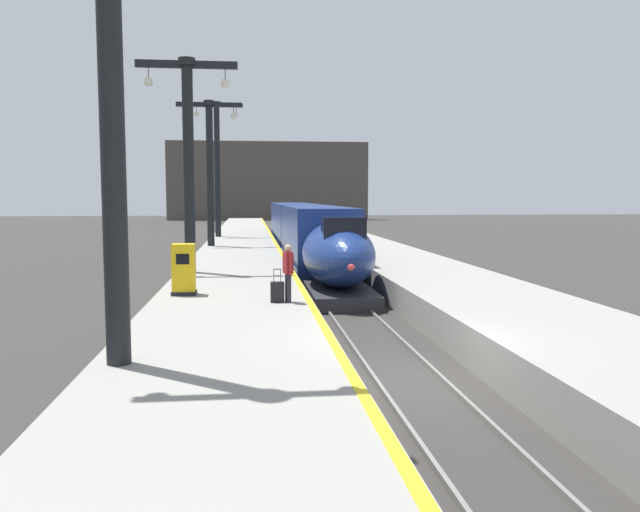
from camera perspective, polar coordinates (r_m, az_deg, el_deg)
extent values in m
plane|color=#33302D|center=(14.40, 8.14, -11.30)|extent=(260.00, 260.00, 0.00)
cube|color=gray|center=(38.27, -7.14, -0.10)|extent=(4.80, 110.00, 1.05)
cube|color=gray|center=(39.01, 4.84, 0.02)|extent=(4.80, 110.00, 1.05)
cube|color=yellow|center=(38.26, -3.73, 0.72)|extent=(0.20, 107.80, 0.01)
cube|color=slate|center=(41.14, -2.48, -0.34)|extent=(0.08, 110.00, 0.12)
cube|color=slate|center=(41.27, -0.40, -0.32)|extent=(0.08, 110.00, 0.12)
ellipsoid|color=navy|center=(25.41, 1.59, 0.17)|extent=(2.78, 6.83, 2.56)
cube|color=#28282D|center=(25.26, 1.69, -3.41)|extent=(2.46, 5.81, 0.55)
cube|color=black|center=(23.81, 2.11, 2.41)|extent=(1.59, 1.00, 0.90)
sphere|color=#F24C4C|center=(22.14, 2.78, -0.98)|extent=(0.28, 0.28, 0.28)
cube|color=navy|center=(34.35, -0.49, 1.92)|extent=(2.90, 14.00, 3.05)
cube|color=black|center=(34.21, -2.86, 2.82)|extent=(0.04, 11.90, 0.80)
cube|color=black|center=(34.49, 1.86, 2.85)|extent=(0.04, 11.90, 0.80)
cube|color=silver|center=(34.45, -0.49, -0.20)|extent=(2.92, 13.30, 0.24)
cube|color=black|center=(30.08, 0.39, -2.00)|extent=(2.03, 2.20, 0.56)
cube|color=black|center=(38.94, -1.16, -0.33)|extent=(2.03, 2.20, 0.56)
cube|color=navy|center=(50.87, -2.40, 3.01)|extent=(2.90, 18.00, 3.05)
cube|color=black|center=(50.77, -4.00, 3.62)|extent=(0.04, 15.84, 0.80)
cube|color=black|center=(50.97, -0.80, 3.64)|extent=(0.04, 15.84, 0.80)
cube|color=black|center=(44.89, -1.85, 0.42)|extent=(2.03, 2.20, 0.56)
cube|color=black|center=(57.07, -2.81, 1.46)|extent=(2.03, 2.20, 0.56)
cylinder|color=black|center=(12.22, -18.25, 15.27)|extent=(0.44, 0.44, 10.44)
cylinder|color=black|center=(26.35, -11.68, 7.84)|extent=(0.44, 0.44, 8.54)
cylinder|color=black|center=(26.85, -11.85, 16.65)|extent=(0.68, 0.68, 0.30)
cube|color=black|center=(26.83, -11.85, 16.44)|extent=(4.00, 0.24, 0.28)
cylinder|color=black|center=(26.94, -15.13, 15.57)|extent=(0.03, 0.03, 0.60)
sphere|color=#EFEACC|center=(26.88, -15.11, 14.83)|extent=(0.36, 0.36, 0.36)
cylinder|color=black|center=(26.67, -8.50, 15.80)|extent=(0.03, 0.03, 0.60)
sphere|color=#EFEACC|center=(26.61, -8.49, 15.06)|extent=(0.36, 0.36, 0.36)
cylinder|color=black|center=(40.42, -9.83, 7.26)|extent=(0.44, 0.44, 8.97)
cylinder|color=black|center=(40.80, -9.92, 13.35)|extent=(0.68, 0.68, 0.30)
cube|color=black|center=(40.79, -9.92, 13.21)|extent=(4.00, 0.24, 0.28)
cylinder|color=black|center=(40.85, -12.07, 12.67)|extent=(0.03, 0.03, 0.60)
sphere|color=#EFEACC|center=(40.81, -12.06, 12.18)|extent=(0.36, 0.36, 0.36)
cylinder|color=black|center=(40.68, -7.75, 12.77)|extent=(0.03, 0.03, 0.60)
sphere|color=#EFEACC|center=(40.63, -7.74, 12.28)|extent=(0.36, 0.36, 0.36)
cylinder|color=black|center=(49.83, -9.18, 7.63)|extent=(0.44, 0.44, 10.27)
cylinder|color=black|center=(50.28, -9.27, 13.32)|extent=(0.68, 0.68, 0.30)
cube|color=black|center=(50.27, -9.27, 13.20)|extent=(4.00, 0.24, 0.28)
cylinder|color=black|center=(50.31, -11.01, 12.77)|extent=(0.03, 0.03, 0.60)
sphere|color=#EFEACC|center=(50.27, -11.00, 12.37)|extent=(0.36, 0.36, 0.36)
cylinder|color=black|center=(50.17, -7.50, 12.84)|extent=(0.03, 0.03, 0.60)
sphere|color=#EFEACC|center=(50.13, -7.50, 12.44)|extent=(0.36, 0.36, 0.36)
cylinder|color=#23232D|center=(18.58, -2.95, -2.83)|extent=(0.13, 0.13, 0.85)
cylinder|color=#23232D|center=(18.42, -2.79, -2.90)|extent=(0.13, 0.13, 0.85)
cube|color=maroon|center=(18.41, -2.88, -0.60)|extent=(0.30, 0.42, 0.62)
cylinder|color=maroon|center=(18.65, -3.10, -0.68)|extent=(0.09, 0.09, 0.58)
cylinder|color=maroon|center=(18.19, -2.66, -0.83)|extent=(0.09, 0.09, 0.58)
sphere|color=tan|center=(18.37, -2.89, 0.70)|extent=(0.22, 0.22, 0.22)
cube|color=black|center=(18.54, -3.84, -3.24)|extent=(0.40, 0.22, 0.60)
cylinder|color=#262628|center=(18.47, -4.16, -1.77)|extent=(0.02, 0.02, 0.36)
cylinder|color=#262628|center=(18.48, -3.54, -1.77)|extent=(0.02, 0.02, 0.36)
cube|color=#262628|center=(18.46, -3.85, -1.18)|extent=(0.22, 0.03, 0.02)
cube|color=yellow|center=(20.32, -12.11, -1.18)|extent=(0.70, 0.56, 1.60)
cube|color=black|center=(20.00, -12.21, -0.27)|extent=(0.40, 0.02, 0.32)
cube|color=black|center=(20.41, -12.07, -3.24)|extent=(0.76, 0.62, 0.12)
cube|color=#4C4742|center=(115.44, -4.63, 6.72)|extent=(36.00, 2.00, 14.00)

